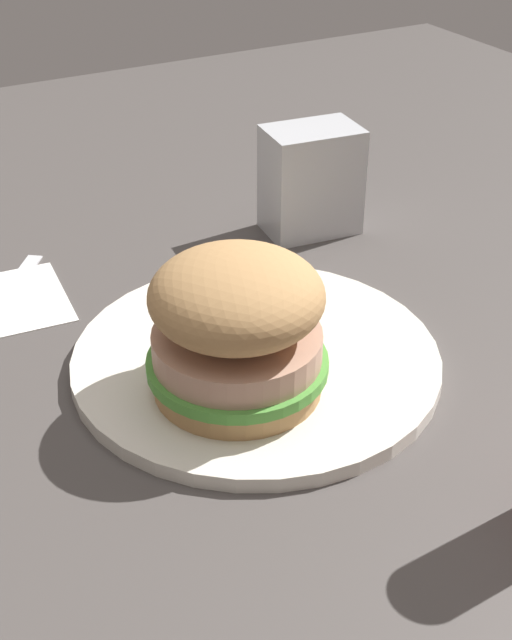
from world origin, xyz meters
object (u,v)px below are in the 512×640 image
(napkin, at_px, (1,303))
(fork, at_px, (0,301))
(fries_pile, at_px, (266,300))
(napkin_dispenser, at_px, (311,180))
(sandwich, at_px, (237,325))
(plate, at_px, (256,359))

(napkin, bearing_deg, fork, 53.74)
(fries_pile, distance_m, napkin_dispenser, 0.18)
(napkin, bearing_deg, sandwich, 118.35)
(plate, bearing_deg, napkin_dispenser, -131.40)
(napkin_dispenser, bearing_deg, sandwich, -125.78)
(plate, height_order, sandwich, sandwich)
(napkin_dispenser, bearing_deg, fries_pile, -127.63)
(sandwich, distance_m, fries_pile, 0.13)
(napkin, height_order, napkin_dispenser, napkin_dispenser)
(sandwich, relative_size, napkin_dispenser, 1.24)
(sandwich, bearing_deg, napkin, -61.65)
(plate, height_order, napkin_dispenser, napkin_dispenser)
(plate, bearing_deg, fork, -50.76)
(napkin, height_order, fork, fork)
(fries_pile, relative_size, napkin, 0.89)
(napkin, bearing_deg, plate, 128.88)
(sandwich, distance_m, napkin, 0.26)
(plate, distance_m, sandwich, 0.07)
(plate, xyz_separation_m, fries_pile, (-0.04, -0.06, 0.01))
(fries_pile, relative_size, napkin_dispenser, 0.93)
(napkin, bearing_deg, napkin_dispenser, 179.08)
(sandwich, relative_size, fork, 0.88)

